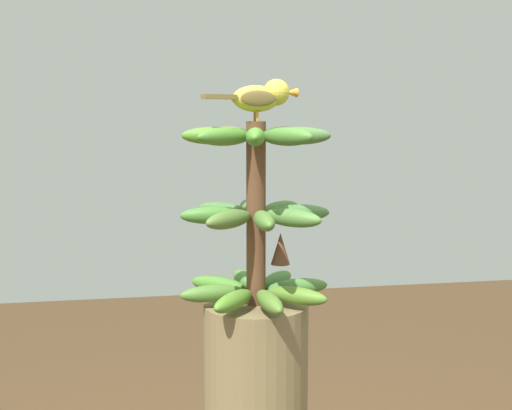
% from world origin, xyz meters
% --- Properties ---
extents(banana_bunch, '(0.29, 0.29, 0.35)m').
position_xyz_m(banana_bunch, '(-0.00, -0.00, 1.24)').
color(banana_bunch, brown).
rests_on(banana_bunch, banana_tree).
extents(perched_bird, '(0.08, 0.19, 0.08)m').
position_xyz_m(perched_bird, '(0.00, -0.01, 1.46)').
color(perched_bird, '#C68933').
rests_on(perched_bird, banana_bunch).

